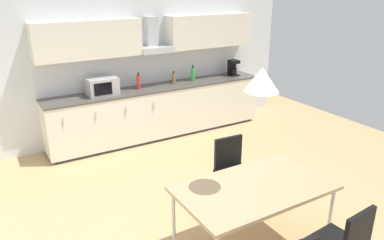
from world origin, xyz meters
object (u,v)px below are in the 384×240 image
(bottle_red, at_px, (138,82))
(dining_table, at_px, (254,190))
(bottle_green, at_px, (193,74))
(microwave, at_px, (102,86))
(coffee_maker, at_px, (233,68))
(chair_near_right, at_px, (346,240))
(chair_far_right, at_px, (232,165))
(pendant_lamp, at_px, (262,80))
(bottle_brown, at_px, (174,78))

(bottle_red, height_order, dining_table, bottle_red)
(bottle_green, bearing_deg, bottle_red, -179.07)
(microwave, xyz_separation_m, bottle_red, (0.64, 0.02, -0.02))
(dining_table, bearing_deg, bottle_green, 68.92)
(microwave, xyz_separation_m, bottle_green, (1.73, 0.04, -0.02))
(bottle_green, bearing_deg, microwave, -178.73)
(coffee_maker, height_order, bottle_red, coffee_maker)
(dining_table, xyz_separation_m, chair_near_right, (0.35, -0.82, -0.18))
(coffee_maker, distance_m, chair_far_right, 3.17)
(coffee_maker, bearing_deg, microwave, -179.43)
(coffee_maker, distance_m, bottle_red, 1.99)
(bottle_red, relative_size, pendant_lamp, 0.89)
(chair_far_right, relative_size, pendant_lamp, 2.72)
(bottle_green, relative_size, chair_near_right, 0.34)
(bottle_green, distance_m, dining_table, 3.62)
(bottle_green, bearing_deg, bottle_brown, 179.56)
(coffee_maker, bearing_deg, dining_table, -123.27)
(bottle_red, bearing_deg, dining_table, -93.50)
(chair_far_right, distance_m, pendant_lamp, 1.58)
(coffee_maker, distance_m, bottle_green, 0.90)
(bottle_brown, height_order, chair_far_right, bottle_brown)
(microwave, bearing_deg, bottle_red, 1.87)
(bottle_green, height_order, pendant_lamp, pendant_lamp)
(bottle_red, distance_m, dining_table, 3.36)
(microwave, height_order, coffee_maker, coffee_maker)
(microwave, xyz_separation_m, chair_near_right, (0.78, -4.15, -0.53))
(bottle_green, distance_m, pendant_lamp, 3.69)
(coffee_maker, relative_size, dining_table, 0.20)
(bottle_red, relative_size, chair_near_right, 0.33)
(dining_table, bearing_deg, chair_far_right, 67.19)
(coffee_maker, xyz_separation_m, bottle_green, (-0.90, 0.01, -0.02))
(bottle_brown, height_order, chair_near_right, bottle_brown)
(bottle_brown, bearing_deg, chair_far_right, -102.13)
(bottle_brown, relative_size, chair_near_right, 0.26)
(dining_table, relative_size, chair_near_right, 1.75)
(bottle_brown, bearing_deg, pendant_lamp, -104.86)
(microwave, bearing_deg, dining_table, -82.55)
(chair_near_right, bearing_deg, bottle_brown, 82.61)
(pendant_lamp, bearing_deg, bottle_green, 68.92)
(bottle_red, distance_m, pendant_lamp, 3.44)
(dining_table, height_order, pendant_lamp, pendant_lamp)
(chair_near_right, distance_m, chair_far_right, 1.65)
(bottle_green, bearing_deg, chair_far_right, -110.51)
(chair_near_right, height_order, pendant_lamp, pendant_lamp)
(bottle_brown, xyz_separation_m, bottle_red, (-0.69, -0.02, 0.03))
(microwave, distance_m, bottle_brown, 1.33)
(bottle_brown, bearing_deg, microwave, -178.21)
(bottle_brown, height_order, dining_table, bottle_brown)
(bottle_brown, bearing_deg, bottle_green, -0.44)
(chair_near_right, relative_size, pendant_lamp, 2.72)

